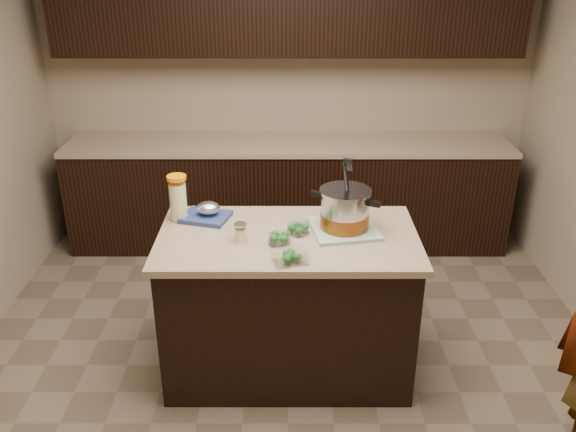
# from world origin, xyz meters

# --- Properties ---
(ground_plane) EXTENTS (4.00, 4.00, 0.00)m
(ground_plane) POSITION_xyz_m (0.00, 0.00, 0.00)
(ground_plane) COLOR brown
(ground_plane) RESTS_ON ground
(room_shell) EXTENTS (4.04, 4.04, 2.72)m
(room_shell) POSITION_xyz_m (0.00, 0.00, 1.71)
(room_shell) COLOR tan
(room_shell) RESTS_ON ground
(back_cabinets) EXTENTS (3.60, 0.63, 2.33)m
(back_cabinets) POSITION_xyz_m (0.00, 1.74, 0.94)
(back_cabinets) COLOR black
(back_cabinets) RESTS_ON ground
(island) EXTENTS (1.46, 0.81, 0.90)m
(island) POSITION_xyz_m (0.00, 0.00, 0.45)
(island) COLOR black
(island) RESTS_ON ground
(dish_towel) EXTENTS (0.42, 0.42, 0.02)m
(dish_towel) POSITION_xyz_m (0.32, 0.07, 0.91)
(dish_towel) COLOR #5E8C69
(dish_towel) RESTS_ON island
(stock_pot) EXTENTS (0.39, 0.38, 0.41)m
(stock_pot) POSITION_xyz_m (0.32, 0.07, 1.02)
(stock_pot) COLOR #B7B7BC
(stock_pot) RESTS_ON dish_towel
(lemonade_pitcher) EXTENTS (0.15, 0.15, 0.27)m
(lemonade_pitcher) POSITION_xyz_m (-0.64, 0.21, 1.03)
(lemonade_pitcher) COLOR #F6E996
(lemonade_pitcher) RESTS_ON island
(mason_jar) EXTENTS (0.08, 0.08, 0.11)m
(mason_jar) POSITION_xyz_m (-0.26, -0.07, 0.95)
(mason_jar) COLOR #F6E996
(mason_jar) RESTS_ON island
(broccoli_tub_left) EXTENTS (0.15, 0.15, 0.06)m
(broccoli_tub_left) POSITION_xyz_m (0.06, 0.02, 0.93)
(broccoli_tub_left) COLOR silver
(broccoli_tub_left) RESTS_ON island
(broccoli_tub_right) EXTENTS (0.16, 0.16, 0.06)m
(broccoli_tub_right) POSITION_xyz_m (-0.05, -0.10, 0.93)
(broccoli_tub_right) COLOR silver
(broccoli_tub_right) RESTS_ON island
(broccoli_tub_rect) EXTENTS (0.20, 0.17, 0.06)m
(broccoli_tub_rect) POSITION_xyz_m (0.01, -0.31, 0.93)
(broccoli_tub_rect) COLOR silver
(broccoli_tub_rect) RESTS_ON island
(blue_tray) EXTENTS (0.32, 0.28, 0.10)m
(blue_tray) POSITION_xyz_m (-0.48, 0.22, 0.94)
(blue_tray) COLOR navy
(blue_tray) RESTS_ON island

